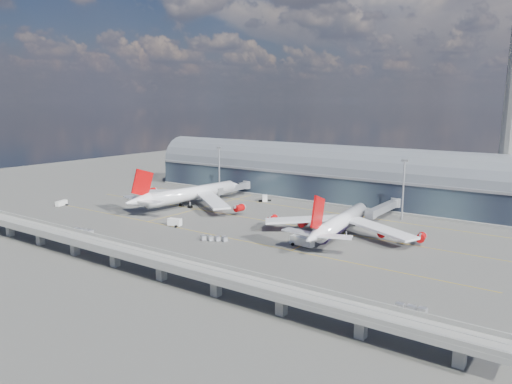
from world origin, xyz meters
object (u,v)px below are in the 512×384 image
Objects in this scene: service_truck_2 at (302,241)px; service_truck_3 at (331,233)px; airliner_right at (340,223)px; service_truck_1 at (175,222)px; cargo_train_1 at (214,239)px; airliner_left at (188,194)px; cargo_train_0 at (83,231)px; floodlight_mast_left at (219,169)px; service_truck_4 at (317,219)px; cargo_train_2 at (411,309)px; floodlight_mast_right at (403,188)px; service_truck_0 at (61,203)px; service_truck_5 at (265,199)px.

service_truck_2 is 16.61m from service_truck_3.
service_truck_1 is (-60.98, -24.45, -3.62)m from airliner_right.
service_truck_2 is 31.75m from cargo_train_1.
airliner_left is 59.25m from cargo_train_0.
floodlight_mast_left is 4.93× the size of service_truck_4.
service_truck_1 is 0.76× the size of cargo_train_2.
floodlight_mast_right is (100.00, 0.00, 0.00)m from floodlight_mast_left.
service_truck_2 is 1.74× the size of service_truck_4.
cargo_train_2 is at bearing -24.19° from service_truck_0.
airliner_left is at bearing 176.63° from service_truck_3.
floodlight_mast_left is 4.37× the size of service_truck_1.
floodlight_mast_right reaches higher than airliner_right.
cargo_train_0 is at bearing -154.50° from airliner_right.
floodlight_mast_right is 0.41× the size of airliner_right.
service_truck_1 is at bearing -48.90° from airliner_left.
service_truck_2 is 78.55m from service_truck_5.
cargo_train_0 is at bearing -134.72° from floodlight_mast_right.
service_truck_5 reaches higher than cargo_train_0.
floodlight_mast_right is 2.84× the size of service_truck_2.
service_truck_4 is 49.12m from cargo_train_1.
service_truck_5 is at bearing 25.31° from service_truck_0.
service_truck_4 is at bearing -18.89° from floodlight_mast_left.
cargo_train_0 is (-76.33, -33.53, -0.84)m from service_truck_2.
service_truck_0 is 72.08m from service_truck_1.
floodlight_mast_left is 3.85× the size of service_truck_0.
service_truck_2 is at bearing -104.10° from floodlight_mast_right.
floodlight_mast_right is 84.48m from cargo_train_1.
floodlight_mast_left is 1.00× the size of floodlight_mast_right.
cargo_train_1 is at bearing -51.65° from floodlight_mast_left.
airliner_left reaches higher than service_truck_1.
airliner_left is at bearing -160.35° from floodlight_mast_right.
service_truck_3 is at bearing -0.34° from airliner_left.
floodlight_mast_left is at bearing 63.09° from cargo_train_1.
service_truck_0 is 178.42m from cargo_train_2.
service_truck_0 is (-50.31, -34.43, -4.72)m from airliner_left.
service_truck_5 is (1.21, 62.11, -0.05)m from service_truck_1.
service_truck_0 is 0.74× the size of service_truck_2.
airliner_left reaches higher than service_truck_0.
airliner_left is 8.97× the size of cargo_train_2.
service_truck_1 reaches higher than service_truck_0.
service_truck_2 reaches higher than service_truck_1.
service_truck_4 is 0.81× the size of service_truck_5.
cargo_train_0 is (-79.00, -49.92, -0.77)m from service_truck_3.
service_truck_0 is at bearing -175.39° from airliner_right.
service_truck_1 is at bearing -156.31° from service_truck_3.
floodlight_mast_right reaches higher than cargo_train_2.
service_truck_2 reaches higher than cargo_train_1.
cargo_train_1 is 80.64m from cargo_train_2.
service_truck_2 reaches higher than cargo_train_2.
floodlight_mast_right reaches higher than service_truck_1.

